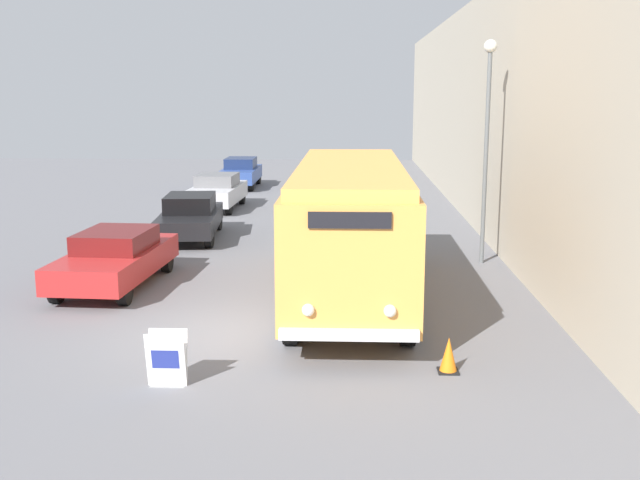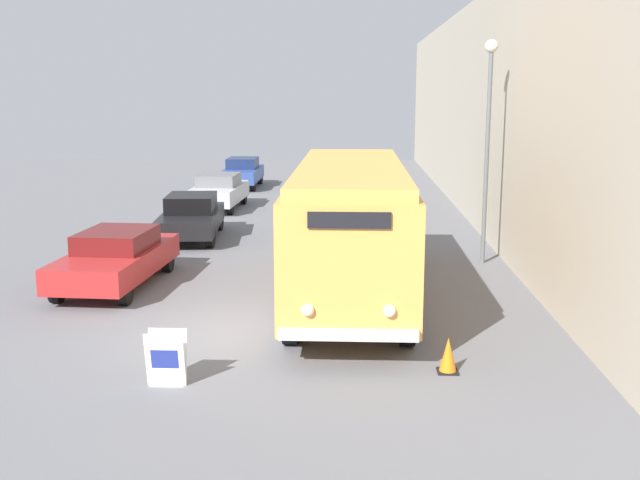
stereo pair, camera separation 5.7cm
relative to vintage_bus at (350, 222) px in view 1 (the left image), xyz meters
name	(u,v)px [view 1 (the left image)]	position (x,y,z in m)	size (l,w,h in m)	color
ground_plane	(222,335)	(-2.54, -2.93, -1.82)	(80.00, 80.00, 0.00)	slate
building_wall_right	(495,116)	(4.56, 7.07, 2.24)	(0.30, 60.00, 8.11)	#B2A893
vintage_bus	(350,222)	(0.00, 0.00, 0.00)	(2.56, 9.66, 3.16)	black
sign_board	(167,360)	(-3.00, -5.57, -1.36)	(0.65, 0.36, 0.94)	gray
streetlamp	(487,120)	(3.76, 3.86, 2.22)	(0.36, 0.36, 6.19)	#595E60
parked_car_near	(116,258)	(-5.85, 0.83, -1.08)	(2.14, 4.75, 1.41)	black
parked_car_mid	(190,216)	(-5.31, 7.11, -1.07)	(2.19, 4.62, 1.46)	black
parked_car_far	(217,191)	(-5.55, 13.52, -1.06)	(1.97, 4.38, 1.45)	black
parked_car_distant	(241,172)	(-5.62, 20.73, -1.04)	(1.74, 4.43, 1.50)	black
traffic_cone	(449,355)	(1.73, -4.75, -1.51)	(0.36, 0.36, 0.63)	black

